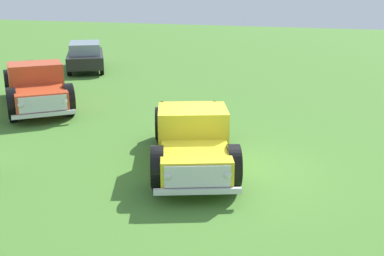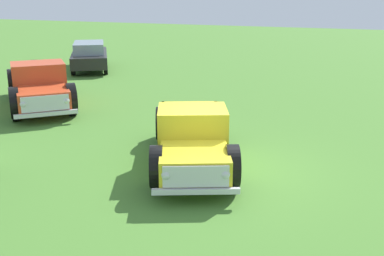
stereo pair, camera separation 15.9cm
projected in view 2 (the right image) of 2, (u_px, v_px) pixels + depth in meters
ground_plane at (214, 172)px, 11.12m from camera, size 80.00×80.00×0.00m
pickup_truck_foreground at (192, 140)px, 11.15m from camera, size 5.12×3.30×1.48m
pickup_truck_behind_right at (40, 87)px, 16.59m from camera, size 5.27×4.86×1.63m
sedan_distant_a at (89, 55)px, 24.12m from camera, size 4.60×3.63×1.43m
trash_can at (35, 71)px, 21.32m from camera, size 0.59×0.59×0.95m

